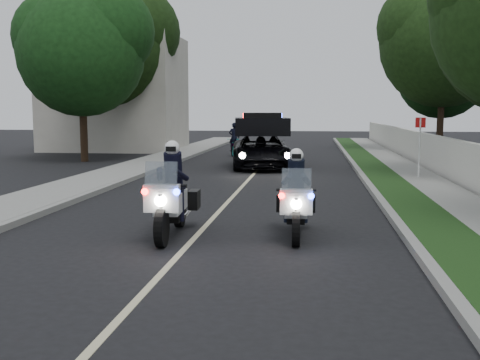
% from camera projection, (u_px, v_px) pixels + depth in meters
% --- Properties ---
extents(ground, '(120.00, 120.00, 0.00)m').
position_uv_depth(ground, '(166.00, 268.00, 8.96)').
color(ground, black).
rests_on(ground, ground).
extents(curb_right, '(0.20, 60.00, 0.15)m').
position_uv_depth(curb_right, '(369.00, 185.00, 18.28)').
color(curb_right, gray).
rests_on(curb_right, ground).
extents(grass_verge, '(1.20, 60.00, 0.16)m').
position_uv_depth(grass_verge, '(391.00, 186.00, 18.19)').
color(grass_verge, '#193814').
rests_on(grass_verge, ground).
extents(sidewalk_right, '(1.40, 60.00, 0.16)m').
position_uv_depth(sidewalk_right, '(433.00, 186.00, 18.03)').
color(sidewalk_right, gray).
rests_on(sidewalk_right, ground).
extents(property_wall, '(0.22, 60.00, 1.50)m').
position_uv_depth(property_wall, '(467.00, 166.00, 17.82)').
color(property_wall, beige).
rests_on(property_wall, ground).
extents(curb_left, '(0.20, 60.00, 0.15)m').
position_uv_depth(curb_left, '(124.00, 181.00, 19.31)').
color(curb_left, gray).
rests_on(curb_left, ground).
extents(sidewalk_left, '(2.00, 60.00, 0.16)m').
position_uv_depth(sidewalk_left, '(93.00, 181.00, 19.45)').
color(sidewalk_left, gray).
rests_on(sidewalk_left, ground).
extents(building_far, '(8.00, 6.00, 7.00)m').
position_uv_depth(building_far, '(116.00, 94.00, 35.39)').
color(building_far, '#A8A396').
rests_on(building_far, ground).
extents(lane_marking, '(0.12, 50.00, 0.01)m').
position_uv_depth(lane_marking, '(243.00, 185.00, 18.80)').
color(lane_marking, '#BFB78C').
rests_on(lane_marking, ground).
extents(police_moto_left, '(0.90, 2.27, 1.90)m').
position_uv_depth(police_moto_left, '(172.00, 236.00, 11.29)').
color(police_moto_left, silver).
rests_on(police_moto_left, ground).
extents(police_moto_right, '(0.79, 2.08, 1.75)m').
position_uv_depth(police_moto_right, '(295.00, 236.00, 11.26)').
color(police_moto_right, silver).
rests_on(police_moto_right, ground).
extents(police_suv, '(3.10, 5.53, 2.55)m').
position_uv_depth(police_suv, '(261.00, 168.00, 24.65)').
color(police_suv, black).
rests_on(police_suv, ground).
extents(bicycle, '(0.64, 1.82, 0.95)m').
position_uv_depth(bicycle, '(234.00, 156.00, 31.14)').
color(bicycle, black).
rests_on(bicycle, ground).
extents(cyclist, '(0.59, 0.41, 1.61)m').
position_uv_depth(cyclist, '(234.00, 156.00, 31.14)').
color(cyclist, black).
rests_on(cyclist, ground).
extents(sign_post, '(0.47, 0.47, 2.31)m').
position_uv_depth(sign_post, '(418.00, 181.00, 20.03)').
color(sign_post, '#A60B27').
rests_on(sign_post, ground).
extents(tree_right_d, '(7.68, 7.68, 12.24)m').
position_uv_depth(tree_right_d, '(439.00, 153.00, 33.31)').
color(tree_right_d, '#1E3D14').
rests_on(tree_right_d, ground).
extents(tree_right_e, '(6.13, 6.13, 9.11)m').
position_uv_depth(tree_right_e, '(439.00, 150.00, 35.19)').
color(tree_right_e, '#113310').
rests_on(tree_right_e, ground).
extents(tree_left_near, '(7.88, 7.88, 10.06)m').
position_uv_depth(tree_left_near, '(85.00, 161.00, 27.64)').
color(tree_left_near, '#163F15').
rests_on(tree_left_near, ground).
extents(tree_left_far, '(7.63, 7.63, 11.40)m').
position_uv_depth(tree_left_far, '(116.00, 152.00, 33.97)').
color(tree_left_far, black).
rests_on(tree_left_far, ground).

